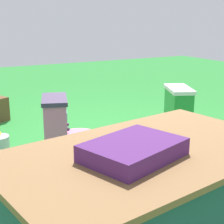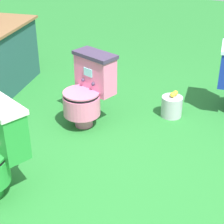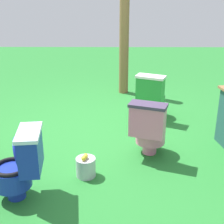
% 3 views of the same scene
% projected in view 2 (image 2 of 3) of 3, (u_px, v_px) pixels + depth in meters
% --- Properties ---
extents(ground, '(14.00, 14.00, 0.00)m').
position_uv_depth(ground, '(122.00, 172.00, 3.17)').
color(ground, '#26752D').
extents(toilet_pink, '(0.60, 0.54, 0.73)m').
position_uv_depth(toilet_pink, '(88.00, 90.00, 3.73)').
color(toilet_pink, pink).
rests_on(toilet_pink, ground).
extents(lemon_bucket, '(0.22, 0.22, 0.28)m').
position_uv_depth(lemon_bucket, '(172.00, 106.00, 3.98)').
color(lemon_bucket, '#B7B7BF').
rests_on(lemon_bucket, ground).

